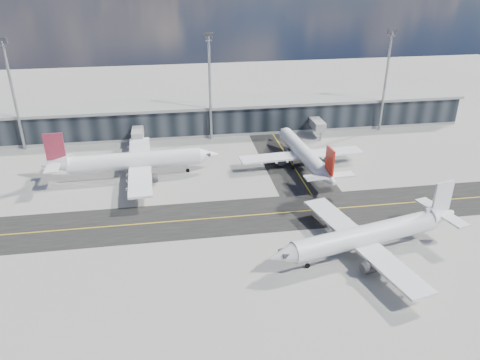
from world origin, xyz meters
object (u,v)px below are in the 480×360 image
at_px(airliner_redtail, 304,154).
at_px(airliner_near, 369,235).
at_px(service_van, 293,152).
at_px(baggage_tug, 145,191).
at_px(airliner_af, 132,161).

height_order(airliner_redtail, airliner_near, airliner_near).
distance_m(airliner_redtail, service_van, 8.74).
distance_m(airliner_near, baggage_tug, 47.95).
bearing_deg(airliner_redtail, baggage_tug, -171.38).
height_order(airliner_af, airliner_near, airliner_af).
relative_size(airliner_af, baggage_tug, 13.60).
relative_size(airliner_redtail, service_van, 6.01).
bearing_deg(service_van, airliner_af, 174.25).
height_order(airliner_af, baggage_tug, airliner_af).
height_order(baggage_tug, service_van, baggage_tug).
distance_m(airliner_redtail, airliner_near, 36.89).
xyz_separation_m(airliner_af, airliner_near, (41.41, -38.03, -0.29)).
relative_size(airliner_redtail, airliner_near, 0.99).
relative_size(baggage_tug, service_van, 0.49).
xyz_separation_m(airliner_af, airliner_redtail, (40.58, -1.15, -0.37)).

